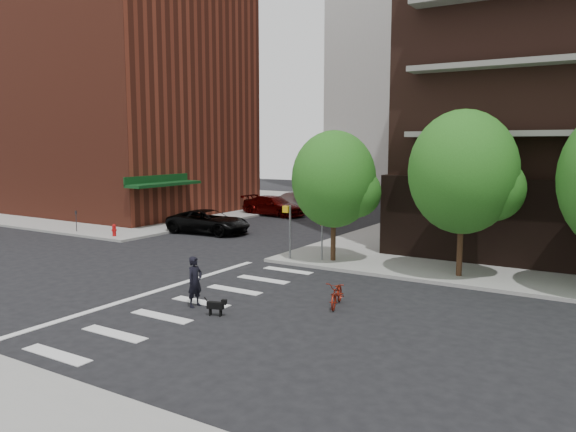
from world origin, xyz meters
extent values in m
plane|color=black|center=(0.00, 0.00, 0.00)|extent=(120.00, 120.00, 0.00)
cube|color=gray|center=(-24.50, 23.50, 0.07)|extent=(31.00, 33.00, 0.15)
cube|color=silver|center=(3.00, -6.00, 0.01)|extent=(2.40, 0.50, 0.01)
cube|color=silver|center=(3.00, -4.00, 0.01)|extent=(2.40, 0.50, 0.01)
cube|color=silver|center=(3.00, -2.00, 0.01)|extent=(2.40, 0.50, 0.01)
cube|color=silver|center=(3.00, 0.00, 0.01)|extent=(2.40, 0.50, 0.01)
cube|color=silver|center=(3.00, 2.00, 0.01)|extent=(2.40, 0.50, 0.01)
cube|color=silver|center=(3.00, 4.00, 0.01)|extent=(2.40, 0.50, 0.01)
cube|color=silver|center=(3.00, 6.00, 0.01)|extent=(2.40, 0.50, 0.01)
cube|color=silver|center=(0.50, 0.00, 0.01)|extent=(0.30, 13.00, 0.01)
cube|color=maroon|center=(-22.00, 18.00, 10.15)|extent=(20.00, 15.00, 20.00)
cube|color=#0C3814|center=(-11.30, 13.00, 2.95)|extent=(1.40, 6.00, 0.20)
cylinder|color=#301E11|center=(4.00, 8.50, 1.30)|extent=(0.24, 0.24, 2.30)
sphere|color=#235B19|center=(4.00, 8.50, 4.05)|extent=(4.00, 4.00, 4.00)
cylinder|color=#301E11|center=(10.00, 8.50, 1.45)|extent=(0.24, 0.24, 2.60)
sphere|color=#235B19|center=(10.00, 8.50, 4.55)|extent=(4.50, 4.50, 4.50)
cylinder|color=slate|center=(2.00, 7.80, 1.45)|extent=(0.10, 0.10, 2.60)
cube|color=gold|center=(1.80, 7.80, 2.55)|extent=(0.32, 0.25, 0.32)
cylinder|color=slate|center=(3.50, 8.30, 1.25)|extent=(0.08, 0.08, 2.20)
cube|color=gold|center=(3.50, 8.15, 2.15)|extent=(0.64, 0.02, 0.64)
cylinder|color=#A50C0C|center=(-10.50, 7.80, 0.45)|extent=(0.22, 0.22, 0.60)
sphere|color=#A50C0C|center=(-10.50, 7.80, 0.76)|extent=(0.24, 0.24, 0.24)
cylinder|color=black|center=(-14.00, 7.80, 0.70)|extent=(0.05, 0.05, 1.10)
cube|color=black|center=(-14.00, 7.80, 1.36)|extent=(0.10, 0.08, 0.22)
imported|color=black|center=(-6.87, 12.32, 0.76)|extent=(2.99, 5.65, 1.51)
imported|color=#400403|center=(-8.20, 21.92, 0.78)|extent=(2.61, 5.56, 1.57)
imported|color=#AFB1B7|center=(-8.20, 26.58, 0.79)|extent=(1.88, 4.84, 1.57)
imported|color=maroon|center=(7.43, 2.15, 0.47)|extent=(1.10, 1.88, 0.93)
imported|color=black|center=(3.17, -0.49, 0.90)|extent=(0.67, 0.46, 1.80)
cube|color=black|center=(4.46, -0.97, 0.36)|extent=(0.60, 0.35, 0.23)
cube|color=black|center=(4.76, -0.88, 0.50)|extent=(0.20, 0.18, 0.16)
cylinder|color=black|center=(4.63, -0.92, 0.12)|extent=(0.06, 0.06, 0.25)
cylinder|color=black|center=(4.29, -1.03, 0.12)|extent=(0.06, 0.06, 0.25)
camera|label=1|loc=(16.10, -15.15, 5.74)|focal=35.00mm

